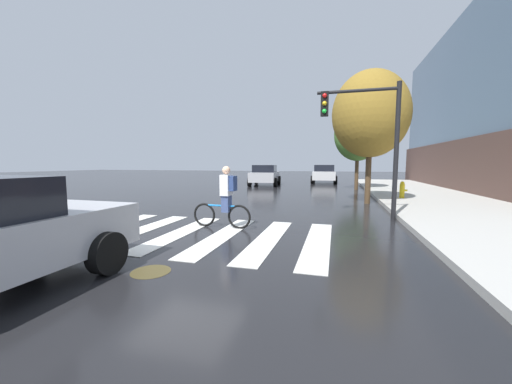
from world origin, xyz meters
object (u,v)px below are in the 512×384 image
at_px(traffic_light_near, 368,128).
at_px(street_tree_mid, 358,134).
at_px(cyclist, 225,197).
at_px(manhole_cover, 151,272).
at_px(sedan_far, 324,174).
at_px(street_tree_near, 370,114).
at_px(fire_hydrant, 402,190).
at_px(sedan_mid, 265,175).

bearing_deg(traffic_light_near, street_tree_mid, 87.79).
bearing_deg(cyclist, manhole_cover, -89.98).
bearing_deg(manhole_cover, sedan_far, 85.38).
relative_size(cyclist, street_tree_near, 0.30).
xyz_separation_m(manhole_cover, street_tree_mid, (4.22, 16.56, 3.68)).
distance_m(fire_hydrant, street_tree_near, 3.94).
bearing_deg(sedan_far, cyclist, -95.41).
distance_m(cyclist, fire_hydrant, 9.58).
distance_m(sedan_far, street_tree_mid, 7.39).
relative_size(sedan_mid, sedan_far, 1.03).
bearing_deg(sedan_mid, cyclist, -80.29).
bearing_deg(manhole_cover, street_tree_mid, 75.70).
xyz_separation_m(manhole_cover, cyclist, (-0.00, 3.34, 0.84)).
bearing_deg(sedan_mid, fire_hydrant, -42.63).
height_order(sedan_mid, traffic_light_near, traffic_light_near).
bearing_deg(street_tree_near, sedan_far, 100.10).
distance_m(manhole_cover, fire_hydrant, 12.39).
height_order(manhole_cover, street_tree_near, street_tree_near).
height_order(manhole_cover, sedan_far, sedan_far).
xyz_separation_m(fire_hydrant, street_tree_near, (-1.66, -1.31, 3.33)).
relative_size(sedan_far, fire_hydrant, 6.12).
height_order(traffic_light_near, street_tree_mid, street_tree_mid).
bearing_deg(fire_hydrant, cyclist, -128.03).
distance_m(cyclist, street_tree_mid, 14.16).
distance_m(traffic_light_near, street_tree_mid, 10.87).
bearing_deg(traffic_light_near, sedan_far, 96.44).
xyz_separation_m(sedan_mid, sedan_far, (4.50, 4.22, -0.00)).
bearing_deg(sedan_mid, traffic_light_near, -63.66).
height_order(sedan_mid, street_tree_near, street_tree_near).
height_order(manhole_cover, street_tree_mid, street_tree_mid).
relative_size(manhole_cover, sedan_mid, 0.13).
distance_m(manhole_cover, sedan_far, 23.05).
relative_size(sedan_far, street_tree_mid, 0.88).
xyz_separation_m(sedan_far, street_tree_near, (2.39, -13.39, 3.02)).
height_order(manhole_cover, fire_hydrant, fire_hydrant).
xyz_separation_m(manhole_cover, sedan_mid, (-2.64, 18.74, 0.84)).
distance_m(manhole_cover, street_tree_near, 11.16).
height_order(sedan_far, fire_hydrant, sedan_far).
bearing_deg(street_tree_near, traffic_light_near, -96.54).
distance_m(sedan_far, cyclist, 19.71).
relative_size(fire_hydrant, street_tree_near, 0.14).
relative_size(sedan_far, traffic_light_near, 1.14).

